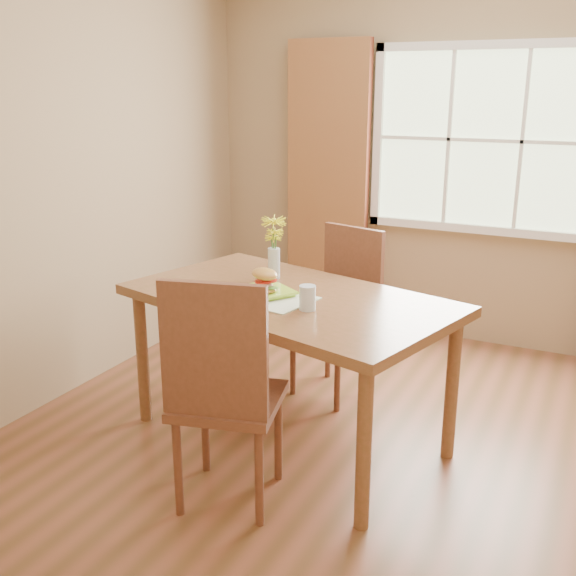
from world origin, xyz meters
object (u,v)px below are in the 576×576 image
(chair_near, at_px, (222,387))
(croissant_sandwich, at_px, (264,281))
(flower_vase, at_px, (274,241))
(chair_far, at_px, (343,304))
(dining_table, at_px, (289,310))
(water_glass, at_px, (307,298))

(chair_near, bearing_deg, croissant_sandwich, 87.16)
(croissant_sandwich, height_order, flower_vase, flower_vase)
(chair_near, xyz_separation_m, flower_vase, (-0.24, 0.97, 0.43))
(chair_far, distance_m, croissant_sandwich, 0.86)
(dining_table, distance_m, water_glass, 0.29)
(dining_table, bearing_deg, flower_vase, 145.38)
(water_glass, distance_m, flower_vase, 0.61)
(chair_far, relative_size, water_glass, 8.58)
(dining_table, distance_m, chair_near, 0.73)
(dining_table, bearing_deg, water_glass, -28.56)
(water_glass, bearing_deg, croissant_sandwich, 160.10)
(chair_near, height_order, chair_far, chair_near)
(chair_far, xyz_separation_m, water_glass, (0.16, -0.88, 0.31))
(water_glass, bearing_deg, dining_table, 136.71)
(dining_table, height_order, chair_near, chair_near)
(dining_table, height_order, chair_far, chair_far)
(dining_table, bearing_deg, chair_near, -73.38)
(dining_table, relative_size, flower_vase, 5.34)
(croissant_sandwich, bearing_deg, flower_vase, 136.69)
(dining_table, height_order, croissant_sandwich, croissant_sandwich)
(dining_table, bearing_deg, croissant_sandwich, -131.74)
(chair_near, distance_m, flower_vase, 1.08)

